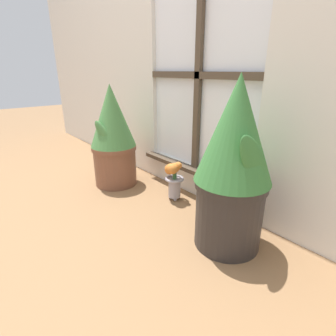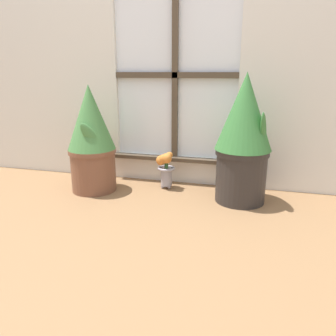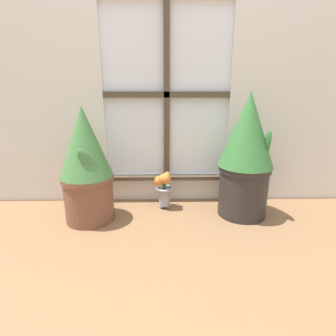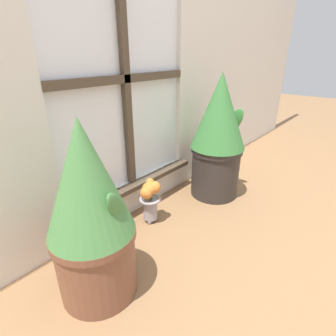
% 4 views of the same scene
% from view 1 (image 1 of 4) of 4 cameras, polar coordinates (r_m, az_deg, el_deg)
% --- Properties ---
extents(ground_plane, '(10.00, 10.00, 0.00)m').
position_cam_1_polar(ground_plane, '(1.38, -9.24, -11.17)').
color(ground_plane, olive).
extents(potted_plant_left, '(0.29, 0.29, 0.64)m').
position_cam_1_polar(potted_plant_left, '(1.70, -11.87, 6.84)').
color(potted_plant_left, brown).
rests_on(potted_plant_left, ground_plane).
extents(potted_plant_right, '(0.31, 0.31, 0.71)m').
position_cam_1_polar(potted_plant_right, '(1.06, 14.02, 0.79)').
color(potted_plant_right, '#2D2826').
rests_on(potted_plant_right, ground_plane).
extents(flower_vase, '(0.12, 0.11, 0.23)m').
position_cam_1_polar(flower_vase, '(1.50, 1.20, -1.73)').
color(flower_vase, '#99939E').
rests_on(flower_vase, ground_plane).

